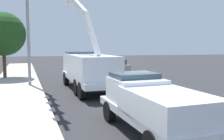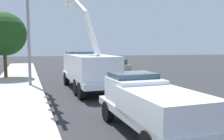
{
  "view_description": "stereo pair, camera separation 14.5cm",
  "coord_description": "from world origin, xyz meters",
  "views": [
    {
      "loc": [
        -15.08,
        5.27,
        3.17
      ],
      "look_at": [
        1.98,
        1.05,
        1.4
      ],
      "focal_mm": 39.07,
      "sensor_mm": 36.0,
      "label": 1
    },
    {
      "loc": [
        -15.12,
        5.12,
        3.17
      ],
      "look_at": [
        1.98,
        1.05,
        1.4
      ],
      "focal_mm": 39.07,
      "sensor_mm": 36.0,
      "label": 2
    }
  ],
  "objects": [
    {
      "name": "utility_bucket_truck",
      "position": [
        2.1,
        2.82,
        1.62
      ],
      "size": [
        8.41,
        3.33,
        7.48
      ],
      "color": "white",
      "rests_on": "ground"
    },
    {
      "name": "passing_minivan",
      "position": [
        11.22,
        -1.47,
        0.97
      ],
      "size": [
        4.97,
        2.38,
        1.69
      ],
      "color": "tan",
      "rests_on": "ground"
    },
    {
      "name": "street_tree_right",
      "position": [
        9.81,
        9.68,
        4.24
      ],
      "size": [
        4.13,
        4.13,
        6.32
      ],
      "color": "brown",
      "rests_on": "ground"
    },
    {
      "name": "service_pickup_truck",
      "position": [
        -7.15,
        1.85,
        1.12
      ],
      "size": [
        5.79,
        2.67,
        2.06
      ],
      "color": "white",
      "rests_on": "ground"
    },
    {
      "name": "lane_centre_stripe",
      "position": [
        0.0,
        0.0,
        0.0
      ],
      "size": [
        49.75,
        5.32,
        0.01
      ],
      "primitive_type": "cube",
      "rotation": [
        0.0,
        0.0,
        0.1
      ],
      "color": "yellow",
      "rests_on": "ground"
    },
    {
      "name": "traffic_cone_mid_rear",
      "position": [
        0.68,
        0.64,
        0.36
      ],
      "size": [
        0.4,
        0.4,
        0.72
      ],
      "color": "black",
      "rests_on": "ground"
    },
    {
      "name": "traffic_cone_trailing",
      "position": [
        6.49,
        1.32,
        0.38
      ],
      "size": [
        0.4,
        0.4,
        0.77
      ],
      "color": "black",
      "rests_on": "ground"
    },
    {
      "name": "sidewalk_far_side",
      "position": [
        -0.77,
        7.43,
        0.06
      ],
      "size": [
        60.05,
        9.77,
        0.12
      ],
      "primitive_type": "cube",
      "rotation": [
        0.0,
        0.0,
        0.1
      ],
      "color": "#B2ADA3",
      "rests_on": "ground"
    },
    {
      "name": "ground",
      "position": [
        0.0,
        0.0,
        0.0
      ],
      "size": [
        120.0,
        120.0,
        0.0
      ],
      "primitive_type": "plane",
      "color": "#2D2D30"
    },
    {
      "name": "traffic_cone_mid_front",
      "position": [
        -5.01,
        -0.08,
        0.4
      ],
      "size": [
        0.4,
        0.4,
        0.81
      ],
      "color": "black",
      "rests_on": "ground"
    }
  ]
}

